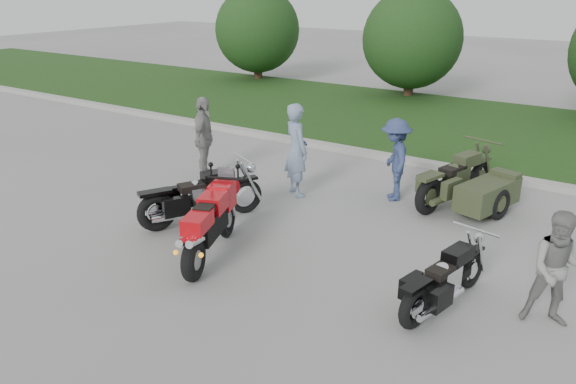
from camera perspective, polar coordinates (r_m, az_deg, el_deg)
The scene contains 13 objects.
ground at distance 9.15m, azimuth -3.02°, elevation -6.63°, with size 80.00×80.00×0.00m, color #9D9D98.
curb at distance 14.03m, azimuth 11.73°, elevation 3.20°, with size 60.00×0.30×0.15m, color #A19F97.
grass_strip at distance 17.82m, azimuth 16.91°, elevation 6.45°, with size 60.00×8.00×0.14m, color #264E1B.
tree_far_left at distance 25.01m, azimuth -3.13°, elevation 16.12°, with size 3.60×3.60×4.00m.
tree_mid_left at distance 21.58m, azimuth 12.50°, elevation 14.95°, with size 3.60×3.60×4.00m.
sportbike_red at distance 8.94m, azimuth -7.97°, elevation -3.09°, with size 0.98×2.12×1.05m.
cruiser_left at distance 10.34m, azimuth -9.19°, elevation -0.66°, with size 1.26×2.21×0.93m.
cruiser_right at distance 7.90m, azimuth 15.43°, elevation -8.85°, with size 0.56×2.02×0.79m.
cruiser_sidecar at distance 11.32m, azimuth 18.26°, elevation 0.32°, with size 1.60×2.46×0.96m.
person_stripe at distance 11.44m, azimuth 0.86°, elevation 4.29°, with size 0.70×0.46×1.92m, color #7B8DA8.
person_grey at distance 7.91m, azimuth 25.78°, elevation -7.14°, with size 0.76×0.59×1.56m, color gray.
person_denim at distance 11.43m, azimuth 10.80°, elevation 3.24°, with size 1.08×0.62×1.67m, color navy.
person_back at distance 12.64m, azimuth -8.53°, elevation 5.45°, with size 1.08×0.45×1.83m, color gray.
Camera 1 is at (4.90, -6.48, 4.20)m, focal length 35.00 mm.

